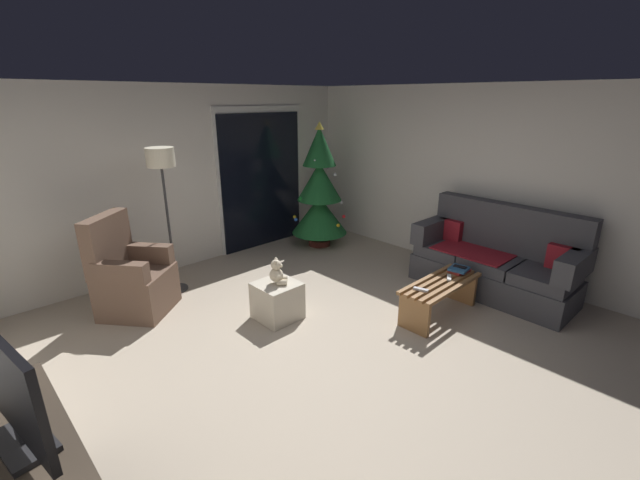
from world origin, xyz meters
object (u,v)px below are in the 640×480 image
object	(u,v)px
remote_white	(449,278)
coffee_table	(440,293)
teddy_bear_cream	(277,273)
book_stack	(459,270)
christmas_tree	(319,193)
cell_phone	(460,267)
armchair	(131,278)
television	(9,390)
remote_silver	(421,289)
floor_lamp	(162,172)
couch	(495,261)
ottoman	(277,301)

from	to	relation	value
remote_white	coffee_table	bearing A→B (deg)	-126.25
coffee_table	teddy_bear_cream	size ratio (longest dim) A/B	3.86
book_stack	teddy_bear_cream	distance (m)	2.10
remote_white	christmas_tree	size ratio (longest dim) A/B	0.08
cell_phone	christmas_tree	size ratio (longest dim) A/B	0.07
armchair	television	distance (m)	2.88
television	book_stack	bearing A→B (deg)	-0.30
coffee_table	christmas_tree	xyz separation A→B (m)	(0.65, 2.61, 0.60)
christmas_tree	armchair	bearing A→B (deg)	-177.33
remote_silver	teddy_bear_cream	size ratio (longest dim) A/B	0.55
christmas_tree	floor_lamp	distance (m)	2.56
cell_phone	floor_lamp	size ratio (longest dim) A/B	0.08
couch	armchair	bearing A→B (deg)	143.11
ottoman	teddy_bear_cream	distance (m)	0.33
coffee_table	cell_phone	distance (m)	0.44
coffee_table	remote_white	distance (m)	0.21
book_stack	teddy_bear_cream	world-z (taller)	teddy_bear_cream
remote_white	book_stack	size ratio (longest dim) A/B	0.58
book_stack	remote_white	bearing A→B (deg)	-177.25
floor_lamp	ottoman	bearing A→B (deg)	-71.30
floor_lamp	teddy_bear_cream	distance (m)	1.82
remote_white	television	bearing A→B (deg)	-120.86
coffee_table	teddy_bear_cream	bearing A→B (deg)	137.90
cell_phone	christmas_tree	distance (m)	2.66
remote_silver	christmas_tree	distance (m)	2.80
remote_white	armchair	bearing A→B (deg)	-164.51
television	ottoman	size ratio (longest dim) A/B	1.90
television	christmas_tree	bearing A→B (deg)	30.39
armchair	coffee_table	bearing A→B (deg)	-45.61
coffee_table	television	size ratio (longest dim) A/B	1.32
couch	teddy_bear_cream	bearing A→B (deg)	150.72
remote_white	remote_silver	distance (m)	0.49
couch	armchair	size ratio (longest dim) A/B	1.73
coffee_table	couch	bearing A→B (deg)	-7.22
armchair	remote_silver	bearing A→B (deg)	-49.60
remote_white	cell_phone	bearing A→B (deg)	61.63
ottoman	teddy_bear_cream	world-z (taller)	teddy_bear_cream
coffee_table	remote_white	xyz separation A→B (m)	(0.14, -0.01, 0.15)
book_stack	ottoman	size ratio (longest dim) A/B	0.62
floor_lamp	christmas_tree	bearing A→B (deg)	-1.22
remote_white	book_stack	distance (m)	0.24
coffee_table	ottoman	xyz separation A→B (m)	(-1.34, 1.21, -0.06)
floor_lamp	ottoman	xyz separation A→B (m)	(0.49, -1.45, -1.30)
couch	remote_silver	distance (m)	1.40
cell_phone	floor_lamp	xyz separation A→B (m)	(-2.22, 2.67, 1.03)
ottoman	christmas_tree	bearing A→B (deg)	35.19
coffee_table	remote_silver	distance (m)	0.38
book_stack	ottoman	distance (m)	2.12
cell_phone	television	size ratio (longest dim) A/B	0.17
teddy_bear_cream	book_stack	bearing A→B (deg)	-35.10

